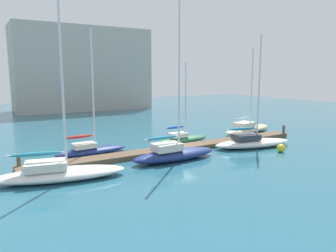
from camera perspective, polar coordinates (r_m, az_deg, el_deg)
ground_plane at (r=29.50m, az=2.03°, el=-4.37°), size 120.00×120.00×0.00m
dock_pier at (r=29.45m, az=2.03°, el=-3.99°), size 27.50×1.76×0.41m
dock_piling_near_end at (r=25.56m, az=-24.98°, el=-5.87°), size 0.28×0.28×1.33m
dock_piling_far_end at (r=37.77m, az=19.84°, el=-0.87°), size 0.28×0.28×1.33m
sailboat_0 at (r=22.48m, az=-18.92°, el=-7.71°), size 8.88×4.23×11.49m
sailboat_1 at (r=28.59m, az=-13.59°, el=-3.92°), size 6.47×2.04×10.68m
sailboat_2 at (r=26.03m, az=1.02°, el=-4.74°), size 7.49×2.17×12.66m
sailboat_3 at (r=32.70m, az=2.53°, el=-2.13°), size 6.02×1.88×8.07m
sailboat_4 at (r=31.56m, az=14.70°, el=-2.69°), size 8.21×3.91×10.49m
sailboat_5 at (r=39.34m, az=13.97°, el=-0.38°), size 8.58×4.06×9.99m
mooring_buoy_yellow at (r=30.58m, az=19.43°, el=-3.72°), size 0.72×0.72×0.72m
harbor_building_distant at (r=65.15m, az=-14.84°, el=9.71°), size 25.16×9.13×15.57m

